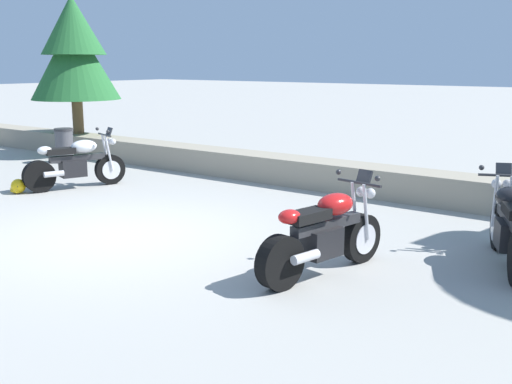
% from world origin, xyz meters
% --- Properties ---
extents(ground_plane, '(120.00, 120.00, 0.00)m').
position_xyz_m(ground_plane, '(0.00, 0.00, 0.00)').
color(ground_plane, '#A3A099').
extents(stone_wall, '(36.00, 0.80, 0.55)m').
position_xyz_m(stone_wall, '(0.00, 4.80, 0.28)').
color(stone_wall, gray).
rests_on(stone_wall, ground).
extents(motorcycle_white_near_left, '(0.94, 2.00, 1.18)m').
position_xyz_m(motorcycle_white_near_left, '(-3.34, 1.82, 0.49)').
color(motorcycle_white_near_left, black).
rests_on(motorcycle_white_near_left, ground).
extents(motorcycle_red_centre, '(0.72, 2.05, 1.18)m').
position_xyz_m(motorcycle_red_centre, '(3.28, 0.35, 0.49)').
color(motorcycle_red_centre, black).
rests_on(motorcycle_red_centre, ground).
extents(motorcycle_black_far_right, '(1.09, 1.94, 1.18)m').
position_xyz_m(motorcycle_black_far_right, '(4.94, 2.00, 0.49)').
color(motorcycle_black_far_right, black).
rests_on(motorcycle_black_far_right, ground).
extents(rider_helmet, '(0.28, 0.28, 0.28)m').
position_xyz_m(rider_helmet, '(-3.83, 0.81, 0.14)').
color(rider_helmet, yellow).
rests_on(rider_helmet, ground).
extents(pine_tree_far_left, '(2.38, 2.38, 3.68)m').
position_xyz_m(pine_tree_far_left, '(-7.22, 4.86, 2.80)').
color(pine_tree_far_left, brown).
rests_on(pine_tree_far_left, stone_wall).
extents(trash_bin, '(0.46, 0.46, 0.86)m').
position_xyz_m(trash_bin, '(-6.27, 3.68, 0.43)').
color(trash_bin, '#4C4C51').
rests_on(trash_bin, ground).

